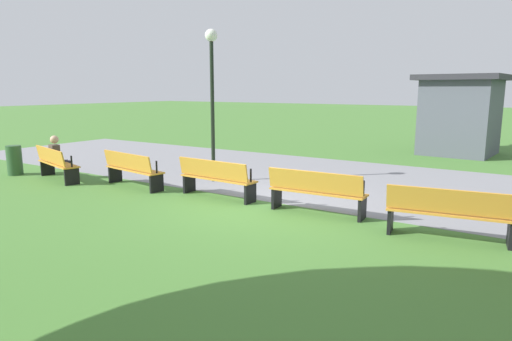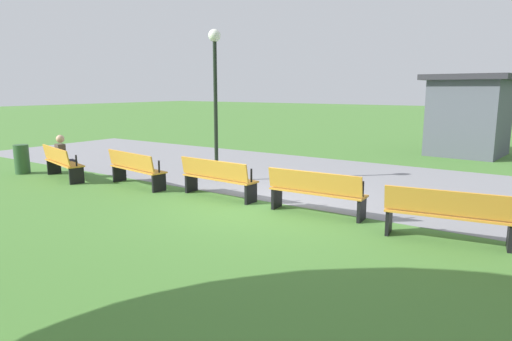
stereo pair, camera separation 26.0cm
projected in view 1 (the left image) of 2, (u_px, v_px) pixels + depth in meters
ground_plane at (265, 205)px, 9.60m from camera, size 120.00×120.00×0.00m
path_paving at (330, 178)px, 12.43m from camera, size 26.84×6.37×0.01m
bench_0 at (56, 163)px, 12.09m from camera, size 1.99×0.94×0.89m
bench_1 at (132, 169)px, 11.20m from camera, size 1.98×0.76×0.89m
bench_2 at (216, 177)px, 10.09m from camera, size 1.96×0.57×0.89m
bench_3 at (316, 191)px, 8.77m from camera, size 1.96×0.57×0.89m
bench_4 at (448, 212)px, 7.25m from camera, size 1.98×0.76×0.89m
person_seated at (58, 156)px, 12.28m from camera, size 0.42×0.57×1.20m
lamp_post at (212, 77)px, 11.55m from camera, size 0.32×0.32×3.95m
trash_bin at (14, 160)px, 12.85m from camera, size 0.41×0.41×0.85m
kiosk at (460, 114)px, 16.81m from camera, size 3.17×3.39×2.96m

